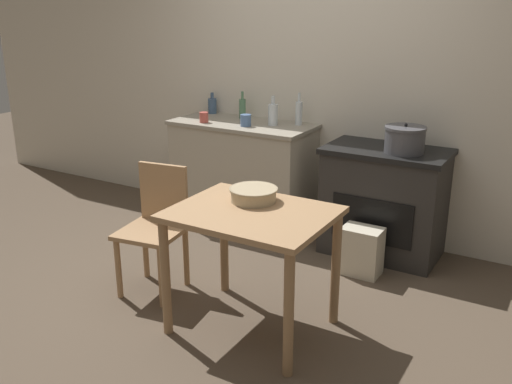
{
  "coord_description": "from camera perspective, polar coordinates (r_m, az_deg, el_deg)",
  "views": [
    {
      "loc": [
        1.97,
        -2.79,
        1.91
      ],
      "look_at": [
        0.0,
        0.55,
        0.6
      ],
      "focal_mm": 40.0,
      "sensor_mm": 36.0,
      "label": 1
    }
  ],
  "objects": [
    {
      "name": "mixing_bowl_large",
      "position": [
        3.41,
        -0.25,
        -0.18
      ],
      "size": [
        0.29,
        0.29,
        0.08
      ],
      "color": "tan",
      "rests_on": "work_table"
    },
    {
      "name": "bottle_mid_left",
      "position": [
        4.76,
        1.7,
        7.81
      ],
      "size": [
        0.08,
        0.08,
        0.24
      ],
      "color": "silver",
      "rests_on": "counter_cabinet"
    },
    {
      "name": "ground_plane",
      "position": [
        3.91,
        -4.17,
        -10.56
      ],
      "size": [
        14.0,
        14.0,
        0.0
      ],
      "primitive_type": "plane",
      "color": "brown"
    },
    {
      "name": "bottle_left",
      "position": [
        5.3,
        -4.39,
        8.64
      ],
      "size": [
        0.08,
        0.08,
        0.19
      ],
      "color": "#3D5675",
      "rests_on": "counter_cabinet"
    },
    {
      "name": "stock_pot",
      "position": [
        4.29,
        14.65,
        5.11
      ],
      "size": [
        0.3,
        0.3,
        0.22
      ],
      "color": "#4C4C51",
      "rests_on": "stove"
    },
    {
      "name": "counter_cabinet",
      "position": [
        5.0,
        -1.29,
        1.83
      ],
      "size": [
        1.23,
        0.58,
        0.92
      ],
      "color": "#B2A893",
      "rests_on": "ground_plane"
    },
    {
      "name": "bottle_far_left",
      "position": [
        4.78,
        4.31,
        7.93
      ],
      "size": [
        0.06,
        0.06,
        0.27
      ],
      "color": "silver",
      "rests_on": "counter_cabinet"
    },
    {
      "name": "work_table",
      "position": [
        3.31,
        -0.4,
        -3.96
      ],
      "size": [
        0.91,
        0.71,
        0.76
      ],
      "color": "#A87F56",
      "rests_on": "ground_plane"
    },
    {
      "name": "cup_center_right",
      "position": [
        4.9,
        -5.24,
        7.45
      ],
      "size": [
        0.07,
        0.07,
        0.09
      ],
      "primitive_type": "cylinder",
      "color": "#B74C42",
      "rests_on": "counter_cabinet"
    },
    {
      "name": "stove",
      "position": [
        4.52,
        12.66,
        -0.95
      ],
      "size": [
        0.92,
        0.57,
        0.85
      ],
      "color": "#2D2B28",
      "rests_on": "ground_plane"
    },
    {
      "name": "chair",
      "position": [
        3.92,
        -9.95,
        -3.21
      ],
      "size": [
        0.45,
        0.45,
        0.86
      ],
      "rotation": [
        0.0,
        0.0,
        0.15
      ],
      "color": "#A87F56",
      "rests_on": "ground_plane"
    },
    {
      "name": "bottle_center_left",
      "position": [
        5.05,
        -1.36,
        8.39
      ],
      "size": [
        0.06,
        0.06,
        0.24
      ],
      "color": "#517F5B",
      "rests_on": "counter_cabinet"
    },
    {
      "name": "flour_sack",
      "position": [
        4.23,
        10.49,
        -5.82
      ],
      "size": [
        0.29,
        0.2,
        0.36
      ],
      "primitive_type": "cube",
      "color": "beige",
      "rests_on": "ground_plane"
    },
    {
      "name": "cup_center",
      "position": [
        4.73,
        -1.04,
        7.18
      ],
      "size": [
        0.09,
        0.09,
        0.1
      ],
      "primitive_type": "cylinder",
      "color": "#4C6B99",
      "rests_on": "counter_cabinet"
    },
    {
      "name": "wall_back",
      "position": [
        4.84,
        6.33,
        11.04
      ],
      "size": [
        8.0,
        0.07,
        2.55
      ],
      "color": "beige",
      "rests_on": "ground_plane"
    }
  ]
}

